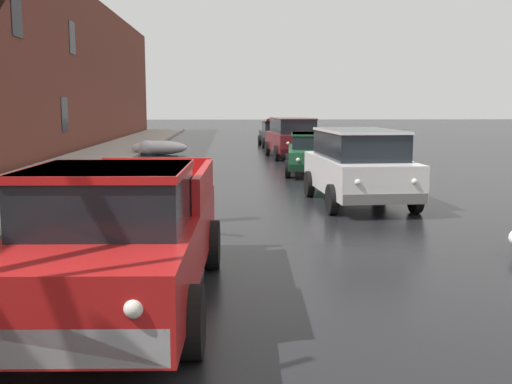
# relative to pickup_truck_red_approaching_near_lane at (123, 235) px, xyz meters

# --- Properties ---
(left_sidewalk_slab) EXTENTS (3.32, 80.00, 0.14)m
(left_sidewalk_slab) POSITION_rel_pickup_truck_red_approaching_near_lane_xyz_m (-4.68, 10.57, -0.81)
(left_sidewalk_slab) COLOR #A8A399
(left_sidewalk_slab) RESTS_ON ground
(snow_bank_near_corner_left) EXTENTS (2.73, 1.10, 0.72)m
(snow_bank_near_corner_left) POSITION_rel_pickup_truck_red_approaching_near_lane_xyz_m (-2.33, 22.45, -0.54)
(snow_bank_near_corner_left) COLOR white
(snow_bank_near_corner_left) RESTS_ON ground
(snow_bank_near_corner_right) EXTENTS (2.75, 1.17, 0.56)m
(snow_bank_near_corner_right) POSITION_rel_pickup_truck_red_approaching_near_lane_xyz_m (6.72, 14.79, -0.61)
(snow_bank_near_corner_right) COLOR white
(snow_bank_near_corner_right) RESTS_ON ground
(pickup_truck_red_approaching_near_lane) EXTENTS (2.23, 5.48, 1.76)m
(pickup_truck_red_approaching_near_lane) POSITION_rel_pickup_truck_red_approaching_near_lane_xyz_m (0.00, 0.00, 0.00)
(pickup_truck_red_approaching_near_lane) COLOR red
(pickup_truck_red_approaching_near_lane) RESTS_ON ground
(suv_white_parked_kerbside_close) EXTENTS (2.28, 4.46, 1.82)m
(suv_white_parked_kerbside_close) POSITION_rel_pickup_truck_red_approaching_near_lane_xyz_m (4.39, 7.44, 0.11)
(suv_white_parked_kerbside_close) COLOR silver
(suv_white_parked_kerbside_close) RESTS_ON ground
(sedan_green_parked_kerbside_mid) EXTENTS (2.25, 4.51, 1.42)m
(sedan_green_parked_kerbside_mid) POSITION_rel_pickup_truck_red_approaching_near_lane_xyz_m (4.20, 14.13, -0.13)
(sedan_green_parked_kerbside_mid) COLOR #1E5633
(sedan_green_parked_kerbside_mid) RESTS_ON ground
(suv_maroon_parked_far_down_block) EXTENTS (2.35, 4.78, 1.82)m
(suv_maroon_parked_far_down_block) POSITION_rel_pickup_truck_red_approaching_near_lane_xyz_m (4.11, 20.44, 0.11)
(suv_maroon_parked_far_down_block) COLOR maroon
(suv_maroon_parked_far_down_block) RESTS_ON ground
(sedan_black_queued_behind_truck) EXTENTS (2.01, 4.17, 1.42)m
(sedan_black_queued_behind_truck) POSITION_rel_pickup_truck_red_approaching_near_lane_xyz_m (3.95, 27.90, -0.13)
(sedan_black_queued_behind_truck) COLOR black
(sedan_black_queued_behind_truck) RESTS_ON ground
(sedan_red_at_far_intersection) EXTENTS (2.06, 3.99, 1.42)m
(sedan_red_at_far_intersection) POSITION_rel_pickup_truck_red_approaching_near_lane_xyz_m (4.49, 34.72, -0.13)
(sedan_red_at_far_intersection) COLOR red
(sedan_red_at_far_intersection) RESTS_ON ground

